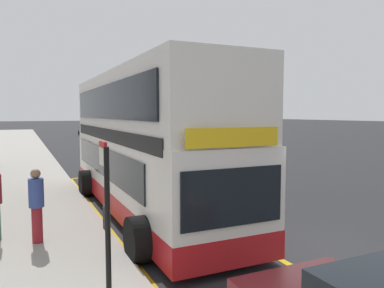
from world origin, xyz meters
name	(u,v)px	position (x,y,z in m)	size (l,w,h in m)	color
ground_plane	(86,144)	(0.00, 32.00, 0.00)	(260.00, 260.00, 0.00)	#28282B
pavement_near	(10,146)	(-7.00, 32.00, 0.07)	(6.00, 76.00, 0.14)	#A39E93
double_decker_bus	(144,148)	(-2.46, 4.62, 2.06)	(3.18, 11.03, 4.40)	white
bus_bay_markings	(141,208)	(-2.47, 5.01, 0.01)	(3.07, 13.79, 0.01)	gold
bus_stop_sign	(106,205)	(-4.78, -0.75, 1.66)	(0.09, 0.51, 2.56)	black
parked_car_teal_ahead	(87,130)	(2.70, 48.52, 0.80)	(2.09, 4.20, 1.62)	#196066
parked_car_teal_distant	(136,142)	(2.71, 23.28, 0.80)	(2.09, 4.20, 1.62)	#196066
pedestrian_waiting_near_sign	(36,203)	(-5.74, 2.48, 1.09)	(0.34, 0.34, 1.74)	maroon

